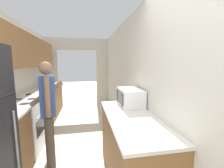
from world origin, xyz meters
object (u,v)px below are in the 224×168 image
(range_oven, at_px, (23,126))
(knife, at_px, (29,94))
(microwave, at_px, (130,97))
(person, at_px, (48,112))

(range_oven, bearing_deg, knife, 96.72)
(range_oven, xyz_separation_m, knife, (-0.08, 0.65, 0.46))
(microwave, xyz_separation_m, knife, (-1.90, 1.25, -0.13))
(knife, bearing_deg, microwave, -7.56)
(microwave, bearing_deg, knife, 146.69)
(range_oven, xyz_separation_m, microwave, (1.82, -0.59, 0.59))
(microwave, bearing_deg, person, 175.92)
(person, relative_size, knife, 5.03)
(person, relative_size, microwave, 3.23)
(person, distance_m, microwave, 1.27)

